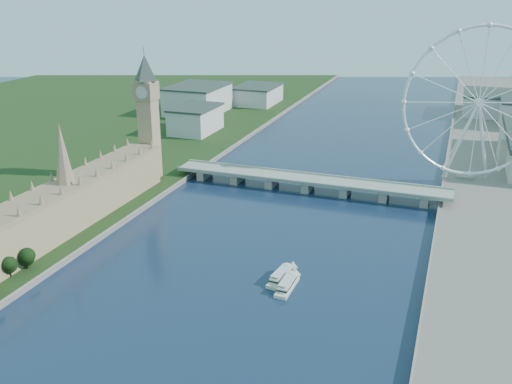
% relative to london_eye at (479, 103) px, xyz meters
% --- Properties ---
extents(parliament_range, '(24.00, 200.00, 70.00)m').
position_rel_london_eye_xyz_m(parliament_range, '(-247.98, -185.08, -49.04)').
color(parliament_range, tan).
rests_on(parliament_range, ground).
extents(big_ben, '(20.02, 20.02, 110.00)m').
position_rel_london_eye_xyz_m(big_ben, '(-247.98, -77.08, -0.95)').
color(big_ben, tan).
rests_on(big_ben, ground).
extents(westminster_bridge, '(220.00, 22.00, 9.50)m').
position_rel_london_eye_xyz_m(westminster_bridge, '(-119.98, -55.08, -60.89)').
color(westminster_bridge, gray).
rests_on(westminster_bridge, ground).
extents(london_eye, '(113.60, 39.12, 124.30)m').
position_rel_london_eye_xyz_m(london_eye, '(0.00, 0.00, 0.00)').
color(london_eye, silver).
rests_on(london_eye, ground).
extents(city_skyline, '(505.00, 280.00, 32.00)m').
position_rel_london_eye_xyz_m(city_skyline, '(-80.75, 205.00, -50.56)').
color(city_skyline, beige).
rests_on(city_skyline, ground).
extents(tour_boat_near, '(11.01, 29.04, 6.24)m').
position_rel_london_eye_xyz_m(tour_boat_near, '(-95.98, -202.07, -67.52)').
color(tour_boat_near, beige).
rests_on(tour_boat_near, ground).
extents(tour_boat_far, '(7.72, 27.95, 6.12)m').
position_rel_london_eye_xyz_m(tour_boat_far, '(-90.17, -210.07, -67.52)').
color(tour_boat_far, beige).
rests_on(tour_boat_far, ground).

